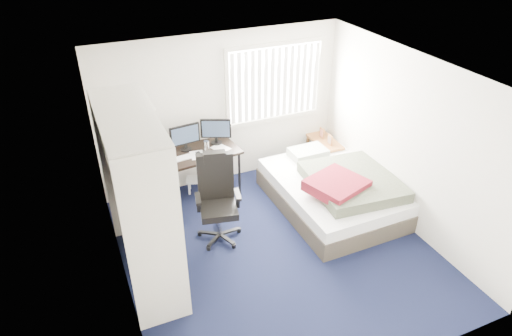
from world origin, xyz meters
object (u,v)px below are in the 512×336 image
object	(u,v)px
desk	(186,152)
bed	(335,190)
nightstand	(324,144)
office_chair	(218,206)

from	to	relation	value
desk	bed	size ratio (longest dim) A/B	0.77
desk	nightstand	size ratio (longest dim) A/B	2.22
office_chair	bed	size ratio (longest dim) A/B	0.58
office_chair	bed	distance (m)	1.89
desk	office_chair	size ratio (longest dim) A/B	1.33
desk	bed	distance (m)	2.38
office_chair	bed	xyz separation A→B (m)	(1.88, -0.07, -0.19)
office_chair	nightstand	distance (m)	2.61
nightstand	bed	xyz separation A→B (m)	(-0.49, -1.16, -0.16)
nightstand	office_chair	bearing A→B (deg)	-155.29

